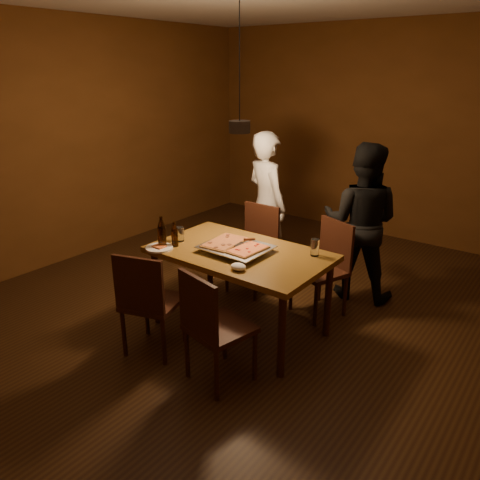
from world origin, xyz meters
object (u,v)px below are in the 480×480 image
Objects in this scene: dining_table at (240,259)px; chair_far_left at (256,240)px; chair_near_left at (147,295)px; chair_near_right at (211,319)px; chair_far_right at (327,259)px; pendant_lamp at (240,126)px; diner_dark at (361,222)px; pizza_tray at (236,249)px; beer_bottle_b at (175,234)px; beer_bottle_a at (162,232)px; plate_slice at (159,248)px; diner_white at (267,205)px.

dining_table is 0.88m from chair_far_left.
chair_near_left is 1.06× the size of chair_near_right.
chair_far_right is 1.47m from pendant_lamp.
chair_near_left is 2.22m from diner_dark.
dining_table is at bearing 53.88° from diner_dark.
pizza_tray is 2.48× the size of beer_bottle_b.
pendant_lamp is at bearing 109.40° from chair_far_left.
dining_table is at bearing 25.73° from beer_bottle_b.
beer_bottle_a is at bearing -150.62° from pizza_tray.
chair_far_left and chair_near_left have the same top height.
chair_near_right is 1.81× the size of beer_bottle_a.
beer_bottle_a is 1.96m from diner_dark.
chair_near_left is 0.84m from pizza_tray.
chair_far_right is 1.55m from plate_slice.
chair_far_left is 0.97× the size of chair_near_right.
plate_slice is at bearing 169.83° from chair_near_right.
dining_table is 0.85m from chair_near_left.
plate_slice is 1.24m from pendant_lamp.
diner_white is at bearing -8.04° from diner_dark.
pizza_tray is 0.66m from beer_bottle_a.
chair_near_left is (0.04, -1.54, 0.00)m from chair_far_left.
diner_white reaches higher than dining_table.
diner_dark is at bearing -152.82° from chair_far_left.
pizza_tray is 0.67m from plate_slice.
pizza_tray reaches higher than dining_table.
diner_white is at bearing 114.55° from pizza_tray.
pizza_tray is at bearing 23.69° from beer_bottle_b.
beer_bottle_b reaches higher than chair_far_left.
chair_near_left is 0.63m from beer_bottle_b.
chair_far_left is 1.76× the size of beer_bottle_a.
beer_bottle_a reaches higher than chair_far_right.
diner_dark reaches higher than chair_near_right.
plate_slice is (-0.06, -0.13, -0.10)m from beer_bottle_b.
chair_far_right is 1.08m from diner_white.
plate_slice is at bearing 104.46° from chair_near_left.
chair_far_right is 0.35× the size of diner_dark.
beer_bottle_a is (-0.59, -0.33, 0.21)m from dining_table.
chair_far_right is 1.43m from beer_bottle_b.
chair_far_right is 0.34× the size of diner_white.
diner_dark reaches higher than chair_far_left.
diner_dark is at bearing -79.49° from chair_far_right.
pendant_lamp is at bearing 63.15° from chair_near_left.
chair_far_right is 1.02× the size of chair_near_left.
beer_bottle_b is at bearing 67.26° from chair_far_right.
beer_bottle_b is 0.14× the size of diner_white.
diner_dark is at bearing 54.88° from pendant_lamp.
chair_near_right is 0.32× the size of diner_dark.
chair_far_right is at bearing 66.43° from diner_dark.
dining_table is 3.01× the size of chair_near_right.
chair_far_right is (0.44, 0.76, -0.14)m from dining_table.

